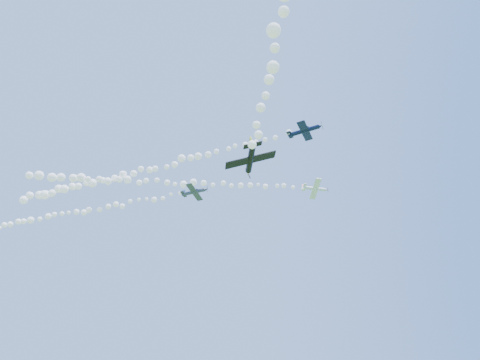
{
  "coord_description": "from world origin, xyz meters",
  "views": [
    {
      "loc": [
        4.1,
        -79.14,
        2.0
      ],
      "look_at": [
        4.5,
        -7.43,
        45.6
      ],
      "focal_mm": 30.0,
      "sensor_mm": 36.0,
      "label": 1
    }
  ],
  "objects_px": {
    "plane_white": "(315,189)",
    "plane_grey": "(194,192)",
    "plane_navy": "(305,131)",
    "plane_black": "(250,159)"
  },
  "relations": [
    {
      "from": "plane_navy",
      "to": "plane_black",
      "type": "distance_m",
      "value": 26.46
    },
    {
      "from": "plane_white",
      "to": "plane_black",
      "type": "xyz_separation_m",
      "value": [
        -17.46,
        -36.73,
        -16.17
      ]
    },
    {
      "from": "plane_white",
      "to": "plane_navy",
      "type": "bearing_deg",
      "value": -110.12
    },
    {
      "from": "plane_white",
      "to": "plane_navy",
      "type": "height_order",
      "value": "plane_navy"
    },
    {
      "from": "plane_white",
      "to": "plane_navy",
      "type": "relative_size",
      "value": 0.85
    },
    {
      "from": "plane_grey",
      "to": "plane_black",
      "type": "xyz_separation_m",
      "value": [
        11.42,
        -26.6,
        -9.38
      ]
    },
    {
      "from": "plane_white",
      "to": "plane_black",
      "type": "bearing_deg",
      "value": -120.89
    },
    {
      "from": "plane_navy",
      "to": "plane_white",
      "type": "bearing_deg",
      "value": 97.71
    },
    {
      "from": "plane_white",
      "to": "plane_navy",
      "type": "xyz_separation_m",
      "value": [
        -5.54,
        -21.18,
        1.6
      ]
    },
    {
      "from": "plane_white",
      "to": "plane_grey",
      "type": "bearing_deg",
      "value": -166.13
    }
  ]
}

